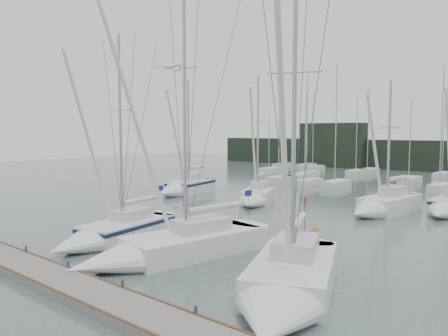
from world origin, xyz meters
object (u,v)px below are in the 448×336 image
at_px(buoy_a, 221,220).
at_px(sailboat_near_right, 286,290).
at_px(sailboat_mid_a, 183,188).
at_px(sailboat_mid_b, 255,198).
at_px(sailboat_near_center, 155,251).
at_px(sailboat_near_left, 107,235).
at_px(buoy_b, 315,229).
at_px(sailboat_mid_c, 380,207).
at_px(buoy_c, 176,207).

bearing_deg(buoy_a, sailboat_near_right, -41.18).
distance_m(sailboat_mid_a, sailboat_mid_b, 9.33).
distance_m(sailboat_near_center, buoy_a, 10.77).
height_order(sailboat_near_left, sailboat_near_right, sailboat_near_right).
bearing_deg(sailboat_near_left, buoy_b, 47.39).
height_order(sailboat_near_center, sailboat_mid_a, sailboat_near_center).
bearing_deg(sailboat_near_center, sailboat_mid_c, 89.63).
bearing_deg(sailboat_near_right, sailboat_mid_a, 120.40).
relative_size(sailboat_mid_c, buoy_c, 22.85).
bearing_deg(buoy_c, sailboat_mid_a, 130.52).
xyz_separation_m(sailboat_near_right, buoy_c, (-18.55, 12.20, -0.59)).
distance_m(sailboat_near_center, sailboat_mid_a, 23.54).
relative_size(sailboat_near_right, buoy_a, 26.17).
distance_m(sailboat_near_center, sailboat_mid_c, 20.08).
bearing_deg(sailboat_near_right, buoy_b, 91.10).
height_order(sailboat_near_left, buoy_a, sailboat_near_left).
distance_m(sailboat_mid_b, sailboat_mid_c, 10.75).
xyz_separation_m(sailboat_mid_b, buoy_a, (2.27, -7.45, -0.57)).
xyz_separation_m(sailboat_mid_a, buoy_c, (5.09, -5.95, -0.66)).
distance_m(sailboat_near_left, sailboat_near_right, 12.90).
xyz_separation_m(sailboat_mid_b, buoy_c, (-4.24, -5.78, -0.57)).
bearing_deg(sailboat_near_center, sailboat_mid_b, 121.64).
relative_size(sailboat_near_center, sailboat_mid_c, 1.46).
relative_size(sailboat_mid_a, buoy_b, 27.62).
xyz_separation_m(sailboat_mid_a, buoy_a, (11.60, -7.62, -0.66)).
bearing_deg(sailboat_near_right, sailboat_near_left, 152.99).
relative_size(buoy_b, buoy_c, 0.94).
distance_m(sailboat_mid_b, buoy_a, 7.81).
bearing_deg(buoy_a, sailboat_mid_c, 49.51).
distance_m(sailboat_near_center, sailboat_mid_b, 18.53).
xyz_separation_m(sailboat_mid_a, sailboat_mid_c, (19.85, 2.04, -0.04)).
bearing_deg(buoy_c, buoy_a, -14.39).
bearing_deg(sailboat_near_right, buoy_a, 116.75).
bearing_deg(sailboat_mid_a, buoy_b, -27.86).
relative_size(sailboat_mid_c, buoy_b, 24.42).
relative_size(sailboat_near_left, buoy_b, 28.39).
distance_m(sailboat_mid_a, buoy_c, 7.86).
height_order(sailboat_near_right, sailboat_mid_b, sailboat_near_right).
bearing_deg(buoy_b, sailboat_near_right, -66.83).
bearing_deg(buoy_c, sailboat_near_center, -47.81).
xyz_separation_m(sailboat_near_right, sailboat_mid_c, (-3.79, 20.20, 0.03)).
bearing_deg(buoy_b, sailboat_mid_b, 147.90).
bearing_deg(buoy_c, sailboat_mid_b, 53.74).
relative_size(sailboat_mid_b, sailboat_mid_c, 1.09).
height_order(sailboat_mid_b, sailboat_mid_c, sailboat_mid_b).
bearing_deg(sailboat_near_left, buoy_a, 76.52).
bearing_deg(buoy_b, sailboat_near_center, -103.05).
bearing_deg(buoy_a, buoy_c, 165.61).
distance_m(sailboat_near_left, sailboat_mid_b, 16.94).
distance_m(sailboat_near_right, buoy_b, 13.41).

